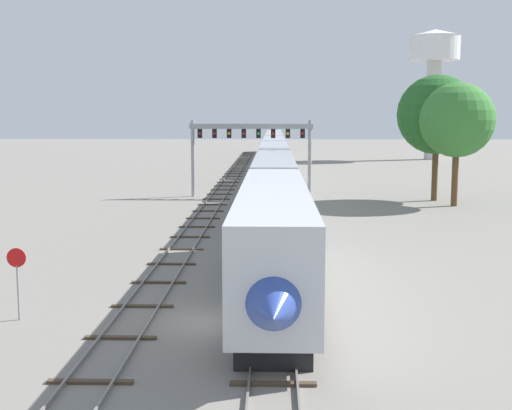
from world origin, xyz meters
name	(u,v)px	position (x,y,z in m)	size (l,w,h in m)	color
ground_plane	(222,323)	(0.00, 0.00, 0.00)	(400.00, 400.00, 0.00)	gray
track_main	(274,178)	(2.00, 60.00, 0.07)	(2.60, 200.00, 0.16)	slate
track_near	(218,196)	(-3.50, 40.00, 0.07)	(2.60, 160.00, 0.16)	slate
passenger_train	(274,158)	(2.00, 59.81, 2.61)	(3.04, 132.03, 4.80)	silver
signal_gantry	(251,140)	(-0.25, 40.43, 5.61)	(12.10, 0.49, 7.52)	#999BA0
water_tower	(434,59)	(30.67, 97.44, 17.93)	(8.97, 8.97, 23.18)	beige
stop_sign	(17,273)	(-8.00, 0.14, 1.87)	(0.76, 0.08, 2.88)	gray
trackside_tree_left	(457,120)	(17.99, 34.07, 7.55)	(6.52, 6.52, 10.84)	brown
trackside_tree_mid	(437,115)	(17.11, 37.82, 8.03)	(7.36, 7.36, 11.73)	brown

